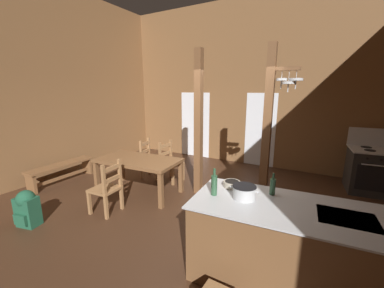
{
  "coord_description": "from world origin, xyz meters",
  "views": [
    {
      "loc": [
        1.91,
        -3.22,
        2.12
      ],
      "look_at": [
        -0.15,
        0.45,
        1.16
      ],
      "focal_mm": 22.06,
      "sensor_mm": 36.0,
      "label": 1
    }
  ],
  "objects_px": {
    "bottle_tall_on_counter": "(273,186)",
    "dining_table": "(138,163)",
    "backpack": "(27,207)",
    "bottle_short_on_counter": "(214,185)",
    "bench_along_left_wall": "(62,170)",
    "kitchen_island": "(290,246)",
    "mixing_bowl_on_counter": "(232,184)",
    "stove_range": "(379,171)",
    "ladderback_chair_at_table_end": "(170,162)",
    "stockpot_on_counter": "(244,192)",
    "ladderback_chair_by_post": "(107,188)",
    "ladderback_chair_near_window": "(150,159)"
  },
  "relations": [
    {
      "from": "ladderback_chair_near_window",
      "to": "ladderback_chair_at_table_end",
      "type": "xyz_separation_m",
      "value": [
        0.56,
        0.04,
        0.0
      ]
    },
    {
      "from": "backpack",
      "to": "mixing_bowl_on_counter",
      "type": "xyz_separation_m",
      "value": [
        3.02,
        1.0,
        0.64
      ]
    },
    {
      "from": "bench_along_left_wall",
      "to": "mixing_bowl_on_counter",
      "type": "distance_m",
      "value": 4.37
    },
    {
      "from": "kitchen_island",
      "to": "stockpot_on_counter",
      "type": "xyz_separation_m",
      "value": [
        -0.53,
        -0.04,
        0.53
      ]
    },
    {
      "from": "backpack",
      "to": "stockpot_on_counter",
      "type": "distance_m",
      "value": 3.4
    },
    {
      "from": "mixing_bowl_on_counter",
      "to": "bottle_tall_on_counter",
      "type": "xyz_separation_m",
      "value": [
        0.49,
        0.02,
        0.07
      ]
    },
    {
      "from": "kitchen_island",
      "to": "bottle_short_on_counter",
      "type": "xyz_separation_m",
      "value": [
        -0.87,
        -0.12,
        0.59
      ]
    },
    {
      "from": "mixing_bowl_on_counter",
      "to": "bottle_short_on_counter",
      "type": "bearing_deg",
      "value": -107.8
    },
    {
      "from": "kitchen_island",
      "to": "dining_table",
      "type": "distance_m",
      "value": 3.26
    },
    {
      "from": "mixing_bowl_on_counter",
      "to": "bottle_short_on_counter",
      "type": "distance_m",
      "value": 0.35
    },
    {
      "from": "kitchen_island",
      "to": "mixing_bowl_on_counter",
      "type": "relative_size",
      "value": 10.37
    },
    {
      "from": "kitchen_island",
      "to": "bottle_short_on_counter",
      "type": "distance_m",
      "value": 1.05
    },
    {
      "from": "backpack",
      "to": "bottle_short_on_counter",
      "type": "distance_m",
      "value": 3.08
    },
    {
      "from": "kitchen_island",
      "to": "stove_range",
      "type": "relative_size",
      "value": 1.69
    },
    {
      "from": "ladderback_chair_near_window",
      "to": "bottle_short_on_counter",
      "type": "height_order",
      "value": "bottle_short_on_counter"
    },
    {
      "from": "dining_table",
      "to": "ladderback_chair_by_post",
      "type": "relative_size",
      "value": 1.85
    },
    {
      "from": "stove_range",
      "to": "backpack",
      "type": "relative_size",
      "value": 2.21
    },
    {
      "from": "dining_table",
      "to": "stockpot_on_counter",
      "type": "distance_m",
      "value": 2.79
    },
    {
      "from": "kitchen_island",
      "to": "stove_range",
      "type": "distance_m",
      "value": 3.7
    },
    {
      "from": "bottle_tall_on_counter",
      "to": "dining_table",
      "type": "bearing_deg",
      "value": 164.04
    },
    {
      "from": "stove_range",
      "to": "bench_along_left_wall",
      "type": "distance_m",
      "value": 6.98
    },
    {
      "from": "ladderback_chair_at_table_end",
      "to": "mixing_bowl_on_counter",
      "type": "xyz_separation_m",
      "value": [
        2.15,
        -1.72,
        0.5
      ]
    },
    {
      "from": "ladderback_chair_near_window",
      "to": "bottle_tall_on_counter",
      "type": "relative_size",
      "value": 3.57
    },
    {
      "from": "stove_range",
      "to": "bottle_tall_on_counter",
      "type": "xyz_separation_m",
      "value": [
        -1.55,
        -3.25,
        0.54
      ]
    },
    {
      "from": "kitchen_island",
      "to": "mixing_bowl_on_counter",
      "type": "height_order",
      "value": "mixing_bowl_on_counter"
    },
    {
      "from": "dining_table",
      "to": "bottle_short_on_counter",
      "type": "xyz_separation_m",
      "value": [
        2.22,
        -1.15,
        0.4
      ]
    },
    {
      "from": "dining_table",
      "to": "ladderback_chair_at_table_end",
      "type": "relative_size",
      "value": 1.85
    },
    {
      "from": "ladderback_chair_at_table_end",
      "to": "stockpot_on_counter",
      "type": "xyz_separation_m",
      "value": [
        2.38,
        -1.96,
        0.54
      ]
    },
    {
      "from": "stove_range",
      "to": "dining_table",
      "type": "height_order",
      "value": "stove_range"
    },
    {
      "from": "ladderback_chair_by_post",
      "to": "stockpot_on_counter",
      "type": "height_order",
      "value": "stockpot_on_counter"
    },
    {
      "from": "stove_range",
      "to": "dining_table",
      "type": "bearing_deg",
      "value": -150.82
    },
    {
      "from": "bench_along_left_wall",
      "to": "bottle_short_on_counter",
      "type": "xyz_separation_m",
      "value": [
        4.2,
        -0.71,
        0.74
      ]
    },
    {
      "from": "ladderback_chair_near_window",
      "to": "stockpot_on_counter",
      "type": "relative_size",
      "value": 2.81
    },
    {
      "from": "ladderback_chair_at_table_end",
      "to": "bottle_tall_on_counter",
      "type": "bearing_deg",
      "value": -32.76
    },
    {
      "from": "bottle_tall_on_counter",
      "to": "stockpot_on_counter",
      "type": "bearing_deg",
      "value": -135.14
    },
    {
      "from": "bottle_tall_on_counter",
      "to": "bottle_short_on_counter",
      "type": "height_order",
      "value": "bottle_short_on_counter"
    },
    {
      "from": "bench_along_left_wall",
      "to": "bottle_short_on_counter",
      "type": "height_order",
      "value": "bottle_short_on_counter"
    },
    {
      "from": "kitchen_island",
      "to": "ladderback_chair_at_table_end",
      "type": "distance_m",
      "value": 3.49
    },
    {
      "from": "stockpot_on_counter",
      "to": "bottle_tall_on_counter",
      "type": "height_order",
      "value": "bottle_tall_on_counter"
    },
    {
      "from": "ladderback_chair_by_post",
      "to": "mixing_bowl_on_counter",
      "type": "distance_m",
      "value": 2.29
    },
    {
      "from": "dining_table",
      "to": "stockpot_on_counter",
      "type": "height_order",
      "value": "stockpot_on_counter"
    },
    {
      "from": "kitchen_island",
      "to": "bottle_tall_on_counter",
      "type": "relative_size",
      "value": 8.37
    },
    {
      "from": "ladderback_chair_near_window",
      "to": "bottle_tall_on_counter",
      "type": "height_order",
      "value": "bottle_tall_on_counter"
    },
    {
      "from": "kitchen_island",
      "to": "bottle_short_on_counter",
      "type": "relative_size",
      "value": 6.89
    },
    {
      "from": "backpack",
      "to": "bottle_tall_on_counter",
      "type": "distance_m",
      "value": 3.72
    },
    {
      "from": "dining_table",
      "to": "bench_along_left_wall",
      "type": "distance_m",
      "value": 2.06
    },
    {
      "from": "stove_range",
      "to": "backpack",
      "type": "height_order",
      "value": "stove_range"
    },
    {
      "from": "dining_table",
      "to": "bottle_short_on_counter",
      "type": "bearing_deg",
      "value": -27.37
    },
    {
      "from": "backpack",
      "to": "ladderback_chair_by_post",
      "type": "bearing_deg",
      "value": 49.69
    },
    {
      "from": "kitchen_island",
      "to": "backpack",
      "type": "bearing_deg",
      "value": -168.05
    }
  ]
}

